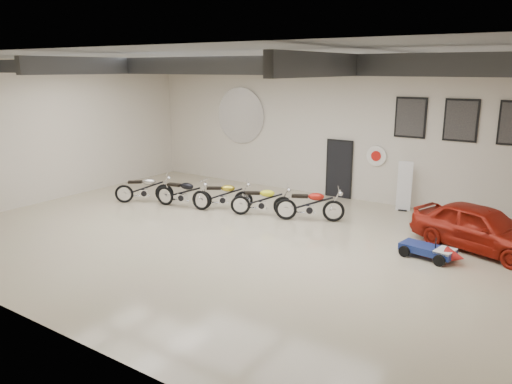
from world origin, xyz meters
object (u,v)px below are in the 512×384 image
Objects in this scene: motorcycle_red at (310,204)px; vintage_car at (481,228)px; motorcycle_silver at (144,188)px; motorcycle_black at (182,192)px; motorcycle_gold at (223,195)px; motorcycle_yellow at (262,200)px; banner_stand at (404,185)px; go_kart at (433,248)px.

vintage_car is (4.96, 0.22, 0.06)m from motorcycle_red.
motorcycle_black is (1.61, 0.26, 0.02)m from motorcycle_silver.
motorcycle_yellow reaches higher than motorcycle_gold.
vintage_car is (2.90, -2.59, -0.26)m from banner_stand.
motorcycle_yellow is 6.57m from vintage_car.
motorcycle_red is (3.07, 0.51, 0.04)m from motorcycle_gold.
banner_stand is 1.07× the size of go_kart.
banner_stand is at bearing -0.09° from motorcycle_gold.
motorcycle_yellow is at bearing 6.08° from motorcycle_black.
motorcycle_gold is at bearing 15.80° from motorcycle_black.
motorcycle_red is at bearing -23.56° from motorcycle_gold.
vintage_car reaches higher than motorcycle_gold.
motorcycle_yellow is 0.94× the size of motorcycle_red.
banner_stand is 4.51m from go_kart.
banner_stand is at bearing 11.92° from motorcycle_yellow.
banner_stand is at bearing 26.93° from motorcycle_red.
go_kart is 0.45× the size of vintage_car.
motorcycle_black is 1.42m from motorcycle_gold.
banner_stand is at bearing -11.62° from motorcycle_silver.
motorcycle_yellow is at bearing -153.44° from banner_stand.
motorcycle_silver reaches higher than motorcycle_yellow.
motorcycle_yellow is 1.23× the size of go_kart.
motorcycle_yellow is (4.39, 1.02, -0.01)m from motorcycle_silver.
motorcycle_red reaches higher than motorcycle_gold.
banner_stand is at bearing 22.10° from motorcycle_black.
vintage_car reaches higher than motorcycle_black.
motorcycle_red is 0.59× the size of vintage_car.
vintage_car is at bearing -27.78° from motorcycle_gold.
go_kart is (8.49, -0.05, -0.25)m from motorcycle_black.
motorcycle_red is 4.97m from vintage_car.
go_kart is at bearing -9.62° from motorcycle_black.
motorcycle_gold is at bearing 162.68° from motorcycle_red.
motorcycle_red reaches higher than motorcycle_yellow.
motorcycle_silver is 6.13m from motorcycle_red.
motorcycle_black is 0.98× the size of motorcycle_red.
go_kart is at bearing -76.82° from banner_stand.
motorcycle_silver is at bearing 164.17° from motorcycle_yellow.
motorcycle_red is at bearing -16.54° from motorcycle_yellow.
motorcycle_black is at bearing 167.59° from motorcycle_red.
banner_stand reaches higher than motorcycle_yellow.
motorcycle_silver is at bearing 116.71° from vintage_car.
vintage_car is (0.83, 1.38, 0.32)m from go_kart.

